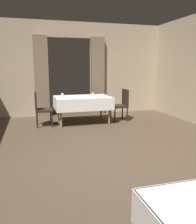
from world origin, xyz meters
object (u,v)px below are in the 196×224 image
object	(u,v)px
plate_mid_b	(101,96)
plate_mid_c	(79,98)
dining_table_mid	(83,100)
glass_mid_a	(62,95)
glass_mid_d	(93,94)
chair_mid_right	(121,103)
chair_mid_left	(41,107)

from	to	relation	value
plate_mid_b	plate_mid_c	size ratio (longest dim) A/B	0.90
dining_table_mid	glass_mid_a	world-z (taller)	glass_mid_a
dining_table_mid	glass_mid_a	distance (m)	0.58
plate_mid_b	glass_mid_d	distance (m)	0.33
chair_mid_right	plate_mid_c	size ratio (longest dim) A/B	4.39
dining_table_mid	glass_mid_d	bearing A→B (deg)	29.57
plate_mid_b	glass_mid_a	bearing A→B (deg)	168.90
glass_mid_a	glass_mid_d	xyz separation A→B (m)	(0.90, 0.07, -0.01)
plate_mid_c	glass_mid_a	bearing A→B (deg)	133.66
plate_mid_b	plate_mid_c	distance (m)	0.70
dining_table_mid	chair_mid_left	distance (m)	1.18
chair_mid_left	glass_mid_d	distance (m)	1.58
chair_mid_left	plate_mid_b	size ratio (longest dim) A/B	4.91
glass_mid_a	chair_mid_right	bearing A→B (deg)	-5.55
chair_mid_left	plate_mid_b	world-z (taller)	chair_mid_left
dining_table_mid	chair_mid_right	bearing A→B (deg)	-1.93
plate_mid_c	glass_mid_d	distance (m)	0.71
dining_table_mid	chair_mid_left	xyz separation A→B (m)	(-1.17, -0.12, -0.14)
plate_mid_c	glass_mid_d	xyz separation A→B (m)	(0.50, 0.50, 0.04)
glass_mid_a	plate_mid_b	world-z (taller)	glass_mid_a
glass_mid_a	chair_mid_left	bearing A→B (deg)	-158.38
chair_mid_left	glass_mid_a	bearing A→B (deg)	21.62
plate_mid_c	glass_mid_d	world-z (taller)	glass_mid_d
plate_mid_c	glass_mid_d	bearing A→B (deg)	44.58
chair_mid_right	plate_mid_c	xyz separation A→B (m)	(-1.32, -0.25, 0.24)
chair_mid_right	plate_mid_b	distance (m)	0.70
glass_mid_a	glass_mid_d	distance (m)	0.91
chair_mid_right	glass_mid_d	bearing A→B (deg)	163.51
plate_mid_c	dining_table_mid	bearing A→B (deg)	63.40
chair_mid_left	glass_mid_a	world-z (taller)	chair_mid_left
chair_mid_left	plate_mid_c	distance (m)	1.07
dining_table_mid	glass_mid_d	world-z (taller)	glass_mid_d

